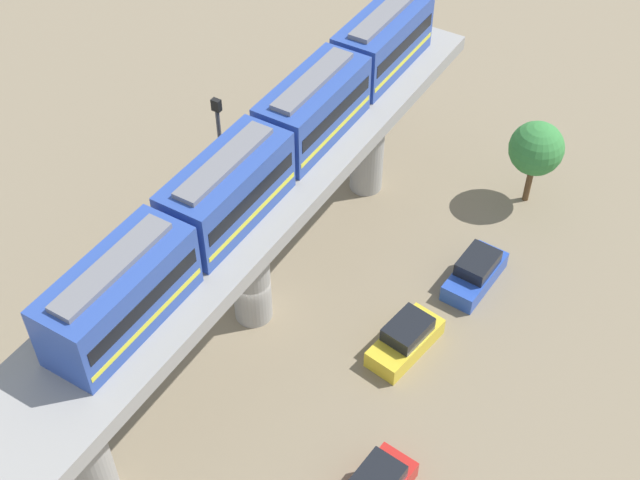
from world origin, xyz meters
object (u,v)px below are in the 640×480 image
Objects in this scene: train at (273,147)px; parked_car_yellow at (406,339)px; tree_near_viaduct at (536,149)px; signal_post at (224,176)px; parked_car_blue at (476,273)px.

train is 11.34m from parked_car_yellow.
tree_near_viaduct reaches higher than parked_car_yellow.
train is 2.68× the size of signal_post.
signal_post is (-11.90, -12.63, 1.92)m from tree_near_viaduct.
parked_car_yellow is at bearing -2.65° from train.
parked_car_blue is (8.66, 5.48, -8.43)m from train.
signal_post is (-12.06, -5.02, 4.90)m from parked_car_blue.
signal_post is (-10.99, 0.81, 4.90)m from parked_car_yellow.
train is 4.92m from signal_post.
parked_car_blue is 8.17m from tree_near_viaduct.
train reaches higher than signal_post.
parked_car_yellow is (7.59, -0.35, -8.43)m from train.
train is 6.20× the size of parked_car_yellow.
signal_post reaches higher than tree_near_viaduct.
parked_car_blue is at bearing 88.49° from parked_car_yellow.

